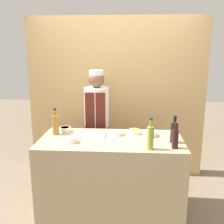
% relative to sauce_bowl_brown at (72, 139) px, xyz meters
% --- Properties ---
extents(ground_plane, '(14.00, 14.00, 0.00)m').
position_rel_sauce_bowl_brown_xyz_m(ground_plane, '(0.42, 0.14, -0.97)').
color(ground_plane, '#756651').
extents(cabinet_wall, '(2.66, 0.18, 2.40)m').
position_rel_sauce_bowl_brown_xyz_m(cabinet_wall, '(0.42, 1.27, 0.23)').
color(cabinet_wall, tan).
rests_on(cabinet_wall, ground_plane).
extents(counter, '(1.63, 0.77, 0.93)m').
position_rel_sauce_bowl_brown_xyz_m(counter, '(0.42, 0.14, -0.50)').
color(counter, tan).
rests_on(counter, ground_plane).
extents(sauce_bowl_brown, '(0.12, 0.12, 0.06)m').
position_rel_sauce_bowl_brown_xyz_m(sauce_bowl_brown, '(0.00, 0.00, 0.00)').
color(sauce_bowl_brown, white).
rests_on(sauce_bowl_brown, counter).
extents(sauce_bowl_green, '(0.15, 0.15, 0.04)m').
position_rel_sauce_bowl_brown_xyz_m(sauce_bowl_green, '(0.48, 0.29, -0.01)').
color(sauce_bowl_green, white).
rests_on(sauce_bowl_green, counter).
extents(sauce_bowl_white, '(0.14, 0.14, 0.06)m').
position_rel_sauce_bowl_brown_xyz_m(sauce_bowl_white, '(-0.17, 0.36, -0.00)').
color(sauce_bowl_white, white).
rests_on(sauce_bowl_white, counter).
extents(sauce_bowl_yellow, '(0.13, 0.13, 0.06)m').
position_rel_sauce_bowl_brown_xyz_m(sauce_bowl_yellow, '(0.69, 0.34, -0.00)').
color(sauce_bowl_yellow, white).
rests_on(sauce_bowl_yellow, counter).
extents(sauce_bowl_purple, '(0.16, 0.16, 0.06)m').
position_rel_sauce_bowl_brown_xyz_m(sauce_bowl_purple, '(0.87, 0.28, -0.00)').
color(sauce_bowl_purple, white).
rests_on(sauce_bowl_purple, counter).
extents(cutting_board, '(0.34, 0.21, 0.02)m').
position_rel_sauce_bowl_brown_xyz_m(cutting_board, '(0.17, 0.23, -0.02)').
color(cutting_board, white).
rests_on(cutting_board, counter).
extents(bottle_soy, '(0.08, 0.08, 0.30)m').
position_rel_sauce_bowl_brown_xyz_m(bottle_soy, '(1.11, 0.07, 0.09)').
color(bottle_soy, black).
rests_on(bottle_soy, counter).
extents(bottle_oil, '(0.07, 0.07, 0.33)m').
position_rel_sauce_bowl_brown_xyz_m(bottle_oil, '(0.84, -0.15, 0.10)').
color(bottle_oil, olive).
rests_on(bottle_oil, counter).
extents(bottle_wine, '(0.07, 0.07, 0.28)m').
position_rel_sauce_bowl_brown_xyz_m(bottle_wine, '(1.10, -0.10, 0.08)').
color(bottle_wine, black).
rests_on(bottle_wine, counter).
extents(bottle_vinegar, '(0.08, 0.08, 0.32)m').
position_rel_sauce_bowl_brown_xyz_m(bottle_vinegar, '(-0.26, 0.26, 0.09)').
color(bottle_vinegar, olive).
rests_on(bottle_vinegar, counter).
extents(chef_center, '(0.34, 0.34, 1.66)m').
position_rel_sauce_bowl_brown_xyz_m(chef_center, '(0.17, 0.83, -0.06)').
color(chef_center, '#28282D').
rests_on(chef_center, ground_plane).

